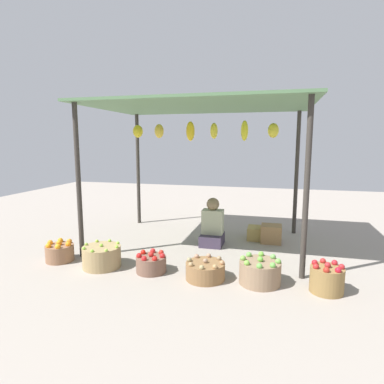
% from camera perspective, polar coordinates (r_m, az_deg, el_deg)
% --- Properties ---
extents(ground_plane, '(14.00, 14.00, 0.00)m').
position_cam_1_polar(ground_plane, '(5.52, 1.40, -8.95)').
color(ground_plane, gray).
extents(market_stall_structure, '(3.40, 2.39, 2.26)m').
position_cam_1_polar(market_stall_structure, '(5.28, 1.50, 13.22)').
color(market_stall_structure, '#38332D').
rests_on(market_stall_structure, ground).
extents(vendor_person, '(0.36, 0.44, 0.78)m').
position_cam_1_polar(vendor_person, '(5.40, 3.60, -6.10)').
color(vendor_person, '#3B3246').
rests_on(vendor_person, ground).
extents(basket_oranges, '(0.39, 0.39, 0.30)m').
position_cam_1_polar(basket_oranges, '(5.08, -22.14, -9.71)').
color(basket_oranges, '#8B6246').
rests_on(basket_oranges, ground).
extents(basket_limes, '(0.51, 0.51, 0.33)m').
position_cam_1_polar(basket_limes, '(4.66, -15.51, -10.83)').
color(basket_limes, '#A08659').
rests_on(basket_limes, ground).
extents(basket_red_tomatoes, '(0.39, 0.39, 0.27)m').
position_cam_1_polar(basket_red_tomatoes, '(4.38, -7.15, -12.28)').
color(basket_red_tomatoes, brown).
rests_on(basket_red_tomatoes, ground).
extents(basket_potatoes, '(0.49, 0.49, 0.26)m').
position_cam_1_polar(basket_potatoes, '(4.14, 2.34, -13.55)').
color(basket_potatoes, olive).
rests_on(basket_potatoes, ground).
extents(basket_green_apples, '(0.49, 0.49, 0.34)m').
position_cam_1_polar(basket_green_apples, '(4.09, 11.80, -13.52)').
color(basket_green_apples, '#8B7054').
rests_on(basket_green_apples, ground).
extents(basket_red_apples, '(0.37, 0.37, 0.35)m').
position_cam_1_polar(basket_red_apples, '(4.09, 22.52, -13.86)').
color(basket_red_apples, olive).
rests_on(basket_red_apples, ground).
extents(wooden_crate_near_vendor, '(0.41, 0.35, 0.22)m').
position_cam_1_polar(wooden_crate_near_vendor, '(5.82, 11.75, -7.09)').
color(wooden_crate_near_vendor, '#A2894A').
rests_on(wooden_crate_near_vendor, ground).
extents(wooden_crate_stacked_rear, '(0.34, 0.31, 0.30)m').
position_cam_1_polar(wooden_crate_stacked_rear, '(5.68, 13.69, -7.12)').
color(wooden_crate_stacked_rear, '#967347').
rests_on(wooden_crate_stacked_rear, ground).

